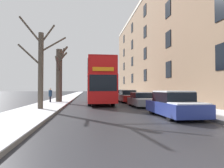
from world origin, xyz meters
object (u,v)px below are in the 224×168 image
Objects in this scene: bare_tree_left_0 at (41,67)px; parked_car_3 at (120,95)px; double_decker_bus at (99,81)px; parked_car_0 at (174,105)px; bare_tree_left_1 at (59,73)px; parked_car_1 at (142,100)px; parked_car_2 at (128,97)px; pedestrian_left_sidewalk at (50,95)px.

parked_car_3 is at bearing 60.11° from bare_tree_left_0.
double_decker_bus reaches higher than parked_car_0.
parked_car_0 is (7.77, -11.98, -2.61)m from bare_tree_left_1.
bare_tree_left_0 reaches higher than double_decker_bus.
parked_car_2 reaches higher than parked_car_1.
parked_car_3 is 2.61× the size of pedestrian_left_sidewalk.
parked_car_3 is (-0.00, 18.04, 0.02)m from parked_car_0.
parked_car_0 is at bearing -90.00° from parked_car_1.
parked_car_1 is at bearing -90.00° from parked_car_2.
double_decker_bus is at bearing -14.07° from bare_tree_left_1.
bare_tree_left_1 is 8.22m from parked_car_2.
parked_car_2 is at bearing 87.81° from pedestrian_left_sidewalk.
bare_tree_left_1 is at bearing 120.47° from pedestrian_left_sidewalk.
parked_car_3 is at bearing 64.18° from double_decker_bus.
parked_car_2 is (-0.00, 12.51, 0.00)m from parked_car_0.
bare_tree_left_0 is 1.43× the size of parked_car_0.
bare_tree_left_1 is at bearing 144.31° from parked_car_1.
bare_tree_left_0 reaches higher than parked_car_2.
double_decker_bus is at bearing 107.58° from parked_car_0.
parked_car_3 is (0.00, 11.64, 0.09)m from parked_car_1.
bare_tree_left_1 is at bearing 165.93° from double_decker_bus.
pedestrian_left_sidewalk is at bearing 175.91° from double_decker_bus.
double_decker_bus is 2.37× the size of parked_car_2.
bare_tree_left_0 reaches higher than parked_car_1.
bare_tree_left_0 reaches higher than parked_car_0.
double_decker_bus reaches higher than parked_car_3.
bare_tree_left_0 is 8.21m from double_decker_bus.
double_decker_bus is 2.53× the size of parked_car_3.
pedestrian_left_sidewalk is at bearing 150.48° from parked_car_1.
bare_tree_left_0 is 1.61× the size of parked_car_1.
pedestrian_left_sidewalk is (-0.83, -0.72, -2.37)m from bare_tree_left_1.
parked_car_1 is 2.44× the size of pedestrian_left_sidewalk.
parked_car_0 is 18.04m from parked_car_3.
parked_car_3 reaches higher than parked_car_2.
bare_tree_left_0 is 7.88m from bare_tree_left_1.
parked_car_1 is at bearing -52.51° from double_decker_bus.
parked_car_1 is (8.01, 2.29, -2.53)m from bare_tree_left_0.
pedestrian_left_sidewalk is (-8.60, -1.24, 0.23)m from parked_car_2.
double_decker_bus is 4.21m from parked_car_2.
pedestrian_left_sidewalk is at bearing 94.73° from bare_tree_left_0.
double_decker_bus is 2.70× the size of parked_car_1.
bare_tree_left_1 is 1.46× the size of parked_car_0.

